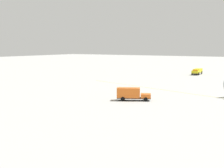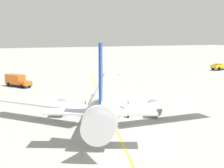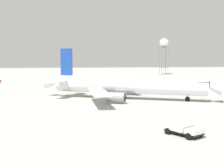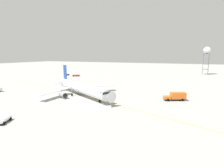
% 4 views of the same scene
% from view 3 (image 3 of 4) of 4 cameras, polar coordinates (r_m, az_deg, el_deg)
% --- Properties ---
extents(ground_plane, '(600.00, 600.00, 0.00)m').
position_cam_3_polar(ground_plane, '(66.23, 1.70, -3.20)').
color(ground_plane, '#9E9E99').
extents(airliner_main, '(39.26, 32.04, 12.17)m').
position_cam_3_polar(airliner_main, '(67.52, 2.76, -0.33)').
color(airliner_main, white).
rests_on(airliner_main, ground_plane).
extents(pushback_tug_truck, '(4.15, 5.23, 1.30)m').
position_cam_3_polar(pushback_tug_truck, '(36.21, 14.06, -8.73)').
color(pushback_tug_truck, '#232326').
rests_on(pushback_tug_truck, ground_plane).
extents(radar_tower, '(5.74, 5.74, 23.72)m').
position_cam_3_polar(radar_tower, '(191.78, 10.42, 7.89)').
color(radar_tower, slate).
rests_on(radar_tower, ground_plane).
extents(taxiway_centreline, '(149.38, 52.78, 0.01)m').
position_cam_3_polar(taxiway_centreline, '(68.04, -1.10, -2.98)').
color(taxiway_centreline, yellow).
rests_on(taxiway_centreline, ground_plane).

